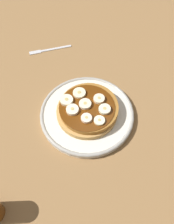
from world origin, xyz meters
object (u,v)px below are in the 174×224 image
object	(u,v)px
plate	(87,114)
banana_slice_6	(101,120)
banana_slice_2	(72,110)
banana_slice_4	(105,109)
banana_slice_1	(79,93)
pancake_stack	(88,111)
banana_slice_7	(67,100)
fork	(48,50)
banana_slice_0	(85,104)
banana_slice_5	(86,118)
banana_slice_3	(98,98)

from	to	relation	value
plate	banana_slice_6	bearing A→B (deg)	3.99
banana_slice_2	banana_slice_4	world-z (taller)	same
plate	banana_slice_1	world-z (taller)	banana_slice_1
pancake_stack	banana_slice_2	xyz separation A→B (cm)	(-1.51, -3.65, 1.83)
pancake_stack	banana_slice_7	distance (cm)	6.03
plate	fork	world-z (taller)	plate
banana_slice_0	banana_slice_7	size ratio (longest dim) A/B	0.94
banana_slice_5	banana_slice_7	distance (cm)	7.31
banana_slice_2	banana_slice_6	distance (cm)	7.42
banana_slice_1	banana_slice_5	size ratio (longest dim) A/B	1.23
banana_slice_5	banana_slice_2	bearing A→B (deg)	-161.10
banana_slice_3	banana_slice_7	bearing A→B (deg)	-121.23
banana_slice_4	banana_slice_6	bearing A→B (deg)	-56.05
plate	banana_slice_7	distance (cm)	6.63
plate	banana_slice_3	world-z (taller)	banana_slice_3
banana_slice_6	banana_slice_7	distance (cm)	10.19
banana_slice_5	banana_slice_7	bearing A→B (deg)	-172.87
banana_slice_5	banana_slice_6	bearing A→B (deg)	46.97
banana_slice_5	fork	distance (cm)	30.27
banana_slice_0	banana_slice_1	distance (cm)	3.83
plate	pancake_stack	size ratio (longest dim) A/B	1.51
pancake_stack	banana_slice_4	world-z (taller)	banana_slice_4
banana_slice_2	banana_slice_7	bearing A→B (deg)	172.06
fork	banana_slice_7	bearing A→B (deg)	-18.79
plate	banana_slice_5	world-z (taller)	banana_slice_5
banana_slice_6	fork	xyz separation A→B (cm)	(-31.55, 4.06, -4.36)
banana_slice_6	fork	distance (cm)	32.11
banana_slice_2	banana_slice_0	bearing A→B (deg)	82.31
banana_slice_0	banana_slice_7	bearing A→B (deg)	-141.15
banana_slice_2	fork	distance (cm)	26.82
fork	banana_slice_1	bearing A→B (deg)	-9.20
plate	banana_slice_0	world-z (taller)	banana_slice_0
banana_slice_3	plate	bearing A→B (deg)	-83.99
banana_slice_0	fork	world-z (taller)	banana_slice_0
plate	banana_slice_3	distance (cm)	5.36
plate	banana_slice_6	xyz separation A→B (cm)	(5.06, 0.35, 3.66)
banana_slice_0	banana_slice_3	bearing A→B (deg)	84.03
plate	banana_slice_5	xyz separation A→B (cm)	(2.72, -2.15, 3.73)
banana_slice_7	fork	world-z (taller)	banana_slice_7
banana_slice_4	pancake_stack	bearing A→B (deg)	-137.17
banana_slice_1	banana_slice_2	world-z (taller)	banana_slice_2
banana_slice_1	banana_slice_4	bearing A→B (deg)	15.14
banana_slice_3	fork	xyz separation A→B (cm)	(-26.10, 0.64, -4.49)
pancake_stack	banana_slice_0	size ratio (longest dim) A/B	5.21
banana_slice_0	banana_slice_1	world-z (taller)	banana_slice_0
plate	banana_slice_7	size ratio (longest dim) A/B	7.38
banana_slice_0	banana_slice_4	world-z (taller)	same
banana_slice_4	banana_slice_6	world-z (taller)	banana_slice_4
banana_slice_4	fork	distance (cm)	30.16
banana_slice_5	banana_slice_6	xyz separation A→B (cm)	(2.34, 2.51, -0.08)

